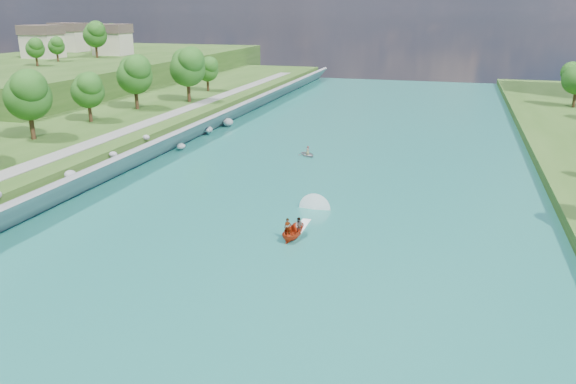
% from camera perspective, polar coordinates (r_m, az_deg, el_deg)
% --- Properties ---
extents(ground, '(260.00, 260.00, 0.00)m').
position_cam_1_polar(ground, '(48.25, -4.31, -8.32)').
color(ground, '#2D5119').
rests_on(ground, ground).
extents(river_water, '(55.00, 240.00, 0.10)m').
position_cam_1_polar(river_water, '(65.86, 1.82, -0.84)').
color(river_water, '#1B695B').
rests_on(river_water, ground).
extents(ridge_west, '(60.00, 120.00, 9.00)m').
position_cam_1_polar(ridge_west, '(168.00, -19.78, 11.30)').
color(ridge_west, '#2D5119').
rests_on(ridge_west, ground).
extents(riprap_bank, '(4.79, 236.00, 4.38)m').
position_cam_1_polar(riprap_bank, '(75.21, -17.73, 2.10)').
color(riprap_bank, slate).
rests_on(riprap_bank, ground).
extents(riverside_path, '(3.00, 200.00, 0.10)m').
position_cam_1_polar(riverside_path, '(79.20, -21.59, 3.78)').
color(riverside_path, gray).
rests_on(riverside_path, berm_west).
extents(ridge_houses, '(29.50, 29.50, 8.40)m').
position_cam_1_polar(ridge_houses, '(175.01, -20.81, 14.33)').
color(ridge_houses, beige).
rests_on(ridge_houses, ridge_west).
extents(trees_ridge, '(11.58, 44.27, 10.99)m').
position_cam_1_polar(trees_ridge, '(163.07, -19.52, 14.46)').
color(trees_ridge, '#245115').
rests_on(trees_ridge, ridge_west).
extents(motorboat, '(3.60, 18.71, 2.20)m').
position_cam_1_polar(motorboat, '(56.37, 1.05, -3.46)').
color(motorboat, '#B32E0E').
rests_on(motorboat, river_water).
extents(raft, '(3.70, 3.78, 1.51)m').
position_cam_1_polar(raft, '(85.52, 2.02, 3.91)').
color(raft, gray).
rests_on(raft, river_water).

